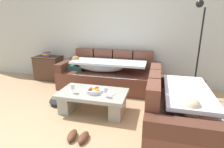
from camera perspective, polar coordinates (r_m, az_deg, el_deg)
The scene contains 14 objects.
ground_plane at distance 2.96m, azimuth -5.12°, elevation -15.90°, with size 14.00×14.00×0.00m, color tan.
back_wall at distance 4.57m, azimuth 3.69°, elevation 13.77°, with size 9.00×0.10×2.70m, color beige.
couch_along_wall at distance 4.31m, azimuth -1.25°, elevation -0.22°, with size 2.37×0.92×0.88m.
couch_near_window at distance 2.81m, azimuth 20.21°, elevation -11.10°, with size 0.92×1.71×0.88m.
coffee_table at distance 3.25m, azimuth -6.10°, elevation -7.97°, with size 1.20×0.68×0.38m.
fruit_bowl at distance 3.14m, azimuth -5.76°, elevation -5.23°, with size 0.28×0.28×0.10m.
wine_glass_near_left at distance 3.16m, azimuth -12.42°, elevation -3.97°, with size 0.07×0.07×0.17m.
wine_glass_near_right at distance 2.94m, azimuth -2.07°, elevation -5.21°, with size 0.07×0.07×0.17m.
open_magazine at distance 3.10m, azimuth -1.90°, elevation -6.22°, with size 0.28×0.21×0.01m, color white.
side_cabinet at distance 5.24m, azimuth -19.46°, elevation 1.83°, with size 0.72×0.44×0.64m.
book_stack_on_cabinet at distance 5.17m, azimuth -20.03°, elevation 5.87°, with size 0.17×0.20×0.12m.
floor_lamp at distance 3.97m, azimuth 25.46°, elevation 8.31°, with size 0.33×0.31×1.95m.
pair_of_shoes at distance 2.68m, azimuth -10.81°, elevation -18.88°, with size 0.31×0.28×0.09m.
crumpled_garment at distance 3.75m, azimuth -16.86°, elevation -8.15°, with size 0.40×0.32×0.12m, color #232328.
Camera 1 is at (0.87, -2.33, 1.61)m, focal length 28.80 mm.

